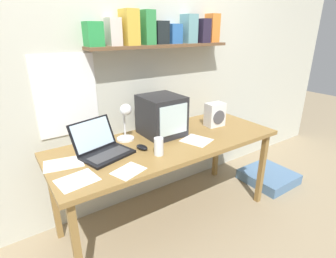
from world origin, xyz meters
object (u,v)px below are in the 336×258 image
(corner_desk, at_px, (168,147))
(laptop, at_px, (101,146))
(loose_paper_near_laptop, at_px, (77,180))
(open_notebook, at_px, (129,171))
(juice_glass, at_px, (159,147))
(loose_paper_near_monitor, at_px, (64,164))
(computer_mouse, at_px, (142,147))
(printed_handout, at_px, (197,140))
(crt_monitor, at_px, (162,116))
(floor_cushion, at_px, (268,177))
(space_heater, at_px, (215,115))
(desk_lamp, at_px, (126,119))

(corner_desk, xyz_separation_m, laptop, (-0.52, 0.08, 0.12))
(loose_paper_near_laptop, height_order, open_notebook, same)
(juice_glass, distance_m, loose_paper_near_monitor, 0.64)
(corner_desk, height_order, juice_glass, juice_glass)
(juice_glass, relative_size, computer_mouse, 1.10)
(printed_handout, bearing_deg, crt_monitor, 119.33)
(loose_paper_near_laptop, height_order, floor_cushion, loose_paper_near_laptop)
(space_heater, height_order, printed_handout, space_heater)
(corner_desk, relative_size, loose_paper_near_laptop, 7.47)
(laptop, xyz_separation_m, open_notebook, (0.05, -0.34, -0.06))
(laptop, bearing_deg, desk_lamp, 5.57)
(corner_desk, distance_m, loose_paper_near_monitor, 0.79)
(loose_paper_near_monitor, relative_size, loose_paper_near_laptop, 1.12)
(space_heater, xyz_separation_m, loose_paper_near_laptop, (-1.32, -0.23, -0.10))
(corner_desk, bearing_deg, printed_handout, -33.52)
(crt_monitor, relative_size, floor_cushion, 0.70)
(juice_glass, xyz_separation_m, floor_cushion, (1.44, 0.03, -0.75))
(desk_lamp, xyz_separation_m, juice_glass, (0.08, -0.35, -0.13))
(juice_glass, bearing_deg, floor_cushion, 1.26)
(open_notebook, bearing_deg, desk_lamp, 65.18)
(crt_monitor, height_order, floor_cushion, crt_monitor)
(loose_paper_near_monitor, height_order, printed_handout, same)
(open_notebook, bearing_deg, floor_cushion, 3.96)
(space_heater, xyz_separation_m, printed_handout, (-0.36, -0.17, -0.10))
(crt_monitor, height_order, open_notebook, crt_monitor)
(desk_lamp, height_order, printed_handout, desk_lamp)
(computer_mouse, height_order, loose_paper_near_monitor, computer_mouse)
(desk_lamp, relative_size, space_heater, 1.46)
(desk_lamp, relative_size, computer_mouse, 2.69)
(corner_desk, distance_m, computer_mouse, 0.26)
(loose_paper_near_monitor, xyz_separation_m, floor_cushion, (2.03, -0.21, -0.69))
(crt_monitor, relative_size, computer_mouse, 3.01)
(computer_mouse, distance_m, printed_handout, 0.45)
(floor_cushion, bearing_deg, juice_glass, -178.74)
(crt_monitor, distance_m, space_heater, 0.53)
(crt_monitor, xyz_separation_m, desk_lamp, (-0.31, 0.03, 0.02))
(crt_monitor, bearing_deg, computer_mouse, -150.26)
(laptop, height_order, printed_handout, laptop)
(corner_desk, bearing_deg, computer_mouse, -175.15)
(crt_monitor, distance_m, floor_cushion, 1.51)
(juice_glass, bearing_deg, loose_paper_near_laptop, -178.56)
(corner_desk, xyz_separation_m, space_heater, (0.55, 0.05, 0.16))
(computer_mouse, bearing_deg, laptop, 159.37)
(juice_glass, relative_size, open_notebook, 0.55)
(crt_monitor, relative_size, space_heater, 1.63)
(corner_desk, height_order, printed_handout, printed_handout)
(loose_paper_near_monitor, bearing_deg, printed_handout, -11.41)
(space_heater, distance_m, loose_paper_near_monitor, 1.34)
(desk_lamp, bearing_deg, laptop, -151.28)
(laptop, bearing_deg, computer_mouse, -36.47)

